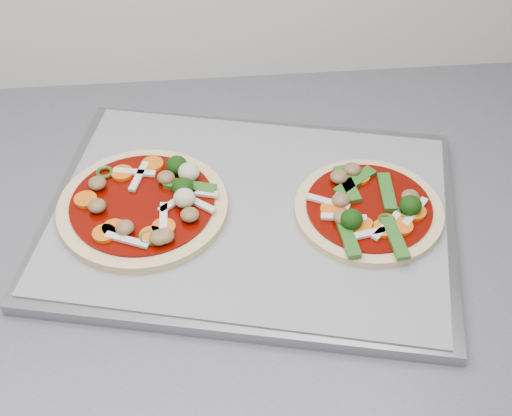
{
  "coord_description": "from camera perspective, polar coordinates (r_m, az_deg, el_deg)",
  "views": [
    {
      "loc": [
        0.07,
        0.76,
        1.46
      ],
      "look_at": [
        0.13,
        1.3,
        0.93
      ],
      "focal_mm": 50.0,
      "sensor_mm": 36.0,
      "label": 1
    }
  ],
  "objects": [
    {
      "name": "pizza_left",
      "position": [
        0.78,
        -8.77,
        0.3
      ],
      "size": [
        0.22,
        0.22,
        0.03
      ],
      "rotation": [
        0.0,
        0.0,
        0.2
      ],
      "color": "#E2BD8C",
      "rests_on": "parchment"
    },
    {
      "name": "pizza_right",
      "position": [
        0.78,
        9.0,
        -0.01
      ],
      "size": [
        0.22,
        0.22,
        0.03
      ],
      "rotation": [
        0.0,
        0.0,
        -0.6
      ],
      "color": "#E2BD8C",
      "rests_on": "parchment"
    },
    {
      "name": "baking_tray",
      "position": [
        0.79,
        -0.44,
        -0.6
      ],
      "size": [
        0.5,
        0.42,
        0.01
      ],
      "primitive_type": "cube",
      "rotation": [
        0.0,
        0.0,
        -0.23
      ],
      "color": "gray",
      "rests_on": "countertop"
    },
    {
      "name": "countertop",
      "position": [
        0.8,
        -8.97,
        -3.37
      ],
      "size": [
        3.6,
        0.6,
        0.04
      ],
      "primitive_type": "cube",
      "color": "slate",
      "rests_on": "base_cabinet"
    },
    {
      "name": "parchment",
      "position": [
        0.78,
        -0.45,
        -0.17
      ],
      "size": [
        0.48,
        0.4,
        0.0
      ],
      "primitive_type": "cube",
      "rotation": [
        0.0,
        0.0,
        -0.24
      ],
      "color": "gray",
      "rests_on": "baking_tray"
    }
  ]
}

